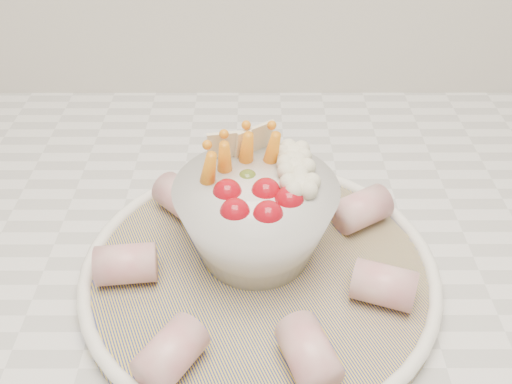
{
  "coord_description": "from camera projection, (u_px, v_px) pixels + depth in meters",
  "views": [
    {
      "loc": [
        -0.15,
        1.05,
        1.3
      ],
      "look_at": [
        -0.15,
        1.43,
        1.0
      ],
      "focal_mm": 40.0,
      "sensor_mm": 36.0,
      "label": 1
    }
  ],
  "objects": [
    {
      "name": "cured_meat_rolls",
      "position": [
        259.0,
        253.0,
        0.49
      ],
      "size": [
        0.27,
        0.28,
        0.03
      ],
      "color": "#C05863",
      "rests_on": "serving_platter"
    },
    {
      "name": "veggie_bowl",
      "position": [
        257.0,
        215.0,
        0.49
      ],
      "size": [
        0.14,
        0.14,
        0.11
      ],
      "color": "silver",
      "rests_on": "serving_platter"
    },
    {
      "name": "serving_platter",
      "position": [
        260.0,
        271.0,
        0.5
      ],
      "size": [
        0.41,
        0.41,
        0.02
      ],
      "color": "navy",
      "rests_on": "kitchen_counter"
    }
  ]
}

